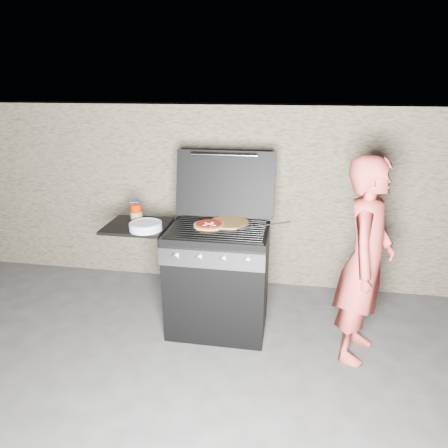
% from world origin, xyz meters
% --- Properties ---
extents(ground, '(50.00, 50.00, 0.00)m').
position_xyz_m(ground, '(0.00, 0.00, 0.00)').
color(ground, '#383634').
extents(stone_wall, '(8.00, 0.35, 1.80)m').
position_xyz_m(stone_wall, '(0.00, 1.05, 0.90)').
color(stone_wall, '#7D6D52').
rests_on(stone_wall, ground).
extents(gas_grill, '(1.34, 0.79, 0.91)m').
position_xyz_m(gas_grill, '(-0.25, 0.00, 0.46)').
color(gas_grill, black).
rests_on(gas_grill, ground).
extents(pizza_topped, '(0.26, 0.26, 0.03)m').
position_xyz_m(pizza_topped, '(-0.08, 0.03, 0.92)').
color(pizza_topped, tan).
rests_on(pizza_topped, gas_grill).
extents(pizza_plain, '(0.40, 0.40, 0.02)m').
position_xyz_m(pizza_plain, '(0.07, 0.13, 0.92)').
color(pizza_plain, tan).
rests_on(pizza_plain, gas_grill).
extents(sauce_jar, '(0.11, 0.11, 0.15)m').
position_xyz_m(sauce_jar, '(-0.70, 0.08, 0.98)').
color(sauce_jar, '#961800').
rests_on(sauce_jar, gas_grill).
extents(blue_carton, '(0.08, 0.05, 0.15)m').
position_xyz_m(blue_carton, '(-0.74, 0.14, 0.98)').
color(blue_carton, blue).
rests_on(blue_carton, gas_grill).
extents(plate_stack, '(0.30, 0.30, 0.06)m').
position_xyz_m(plate_stack, '(-0.56, -0.10, 0.93)').
color(plate_stack, silver).
rests_on(plate_stack, gas_grill).
extents(person, '(0.54, 0.66, 1.55)m').
position_xyz_m(person, '(1.11, -0.15, 0.77)').
color(person, '#C7443A').
rests_on(person, ground).
extents(tongs, '(0.41, 0.06, 0.08)m').
position_xyz_m(tongs, '(0.36, 0.00, 0.95)').
color(tongs, black).
rests_on(tongs, gas_grill).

